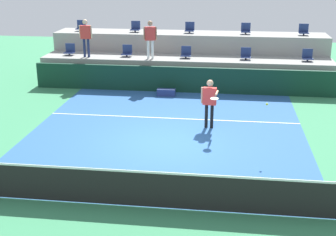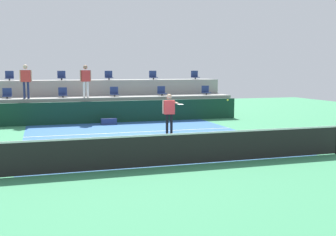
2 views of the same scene
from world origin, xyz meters
The scene contains 22 objects.
ground_plane centered at (0.00, 0.00, 0.00)m, with size 40.00×40.00×0.00m, color #388456.
court_inner_paint centered at (0.00, 1.00, 0.00)m, with size 9.00×10.00×0.01m, color #285693.
court_service_line centered at (0.00, 2.40, 0.01)m, with size 9.00×0.06×0.00m, color white.
tennis_net centered at (0.00, -4.00, 0.50)m, with size 10.48×0.08×1.07m.
sponsor_backboard centered at (0.00, 6.00, 0.55)m, with size 13.00×0.16×1.10m, color #0F3323.
seating_tier_lower centered at (0.00, 7.30, 0.62)m, with size 13.00×1.80×1.25m, color gray.
seating_tier_upper centered at (0.00, 9.10, 1.05)m, with size 13.00×1.80×2.10m, color gray.
stadium_chair_lower_far_left centered at (-5.38, 7.23, 1.46)m, with size 0.44×0.40×0.52m.
stadium_chair_lower_left centered at (-2.67, 7.23, 1.46)m, with size 0.44×0.40×0.52m.
stadium_chair_lower_center centered at (0.02, 7.23, 1.46)m, with size 0.44×0.40×0.52m.
stadium_chair_lower_right centered at (2.67, 7.23, 1.46)m, with size 0.44×0.40×0.52m.
stadium_chair_lower_far_right centered at (5.32, 7.23, 1.46)m, with size 0.44×0.40×0.52m.
stadium_chair_upper_far_left centered at (-5.35, 9.03, 2.31)m, with size 0.44×0.40×0.52m.
stadium_chair_upper_left centered at (-2.62, 9.03, 2.31)m, with size 0.44×0.40×0.52m.
stadium_chair_upper_center centered at (0.02, 9.03, 2.31)m, with size 0.44×0.40×0.52m.
stadium_chair_upper_right centered at (2.67, 9.03, 2.31)m, with size 0.44×0.40×0.52m.
stadium_chair_upper_far_right centered at (5.34, 9.03, 2.31)m, with size 0.44×0.40×0.52m.
tennis_player centered at (1.35, 1.56, 1.03)m, with size 0.62×1.21×1.68m.
spectator_leaning_on_rail centered at (-4.45, 6.85, 2.26)m, with size 0.59×0.23×1.68m.
spectator_in_white centered at (-1.53, 6.85, 2.26)m, with size 0.59×0.26×1.67m.
tennis_ball centered at (3.06, -0.43, 1.52)m, with size 0.07×0.07×0.07m.
equipment_bag centered at (-0.61, 5.30, 0.15)m, with size 0.76×0.28×0.30m, color navy.
Camera 2 is at (-3.80, -14.80, 2.69)m, focal length 44.13 mm.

